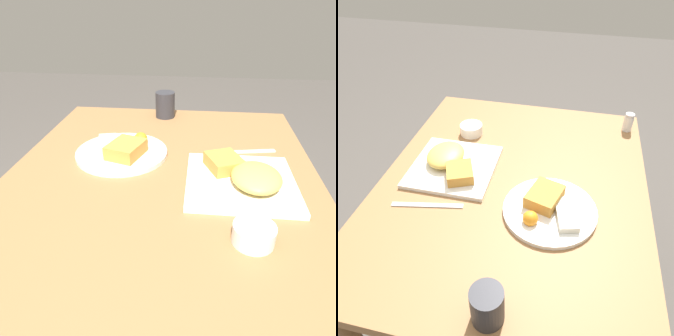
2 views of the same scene
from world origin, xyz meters
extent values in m
plane|color=#4C4742|center=(0.00, 0.00, 0.00)|extent=(8.00, 8.00, 0.00)
cube|color=olive|center=(0.00, 0.00, 0.69)|extent=(1.06, 0.86, 0.04)
cylinder|color=brown|center=(0.47, -0.37, 0.33)|extent=(0.05, 0.05, 0.67)
cylinder|color=brown|center=(0.47, 0.37, 0.33)|extent=(0.05, 0.05, 0.67)
cube|color=white|center=(-0.03, -0.21, 0.71)|extent=(0.28, 0.28, 0.01)
ellipsoid|color=#E5BC51|center=(-0.05, -0.25, 0.74)|extent=(0.15, 0.13, 0.04)
cube|color=#C68938|center=(0.02, -0.17, 0.74)|extent=(0.12, 0.11, 0.04)
cylinder|color=white|center=(0.10, 0.13, 0.71)|extent=(0.28, 0.28, 0.01)
cube|color=#C68938|center=(0.07, 0.11, 0.74)|extent=(0.13, 0.12, 0.04)
cube|color=beige|center=(0.12, 0.18, 0.73)|extent=(0.13, 0.08, 0.02)
sphere|color=orange|center=(0.16, 0.09, 0.73)|extent=(0.04, 0.04, 0.04)
cylinder|color=white|center=(-0.25, -0.22, 0.72)|extent=(0.09, 0.09, 0.04)
cylinder|color=#D1B775|center=(-0.25, -0.22, 0.74)|extent=(0.07, 0.07, 0.00)
cube|color=silver|center=(0.16, -0.23, 0.71)|extent=(0.06, 0.22, 0.00)
cylinder|color=#2D2D33|center=(0.45, 0.04, 0.75)|extent=(0.07, 0.07, 0.10)
camera|label=1|loc=(-0.77, -0.10, 1.16)|focal=35.00mm
camera|label=2|loc=(0.78, 0.16, 1.42)|focal=35.00mm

